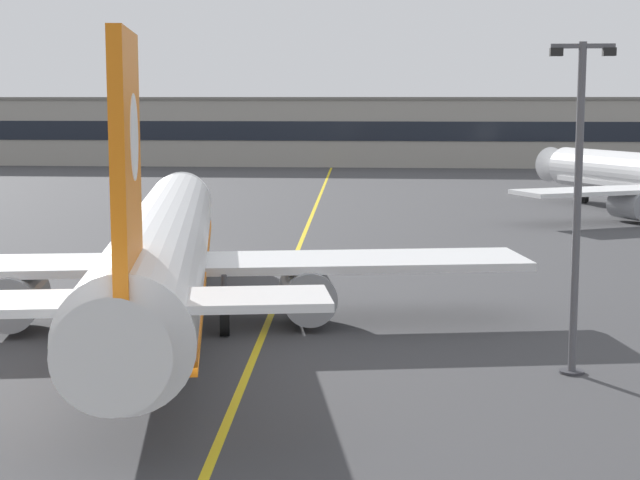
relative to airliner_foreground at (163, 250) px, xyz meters
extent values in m
plane|color=#3D3D3F|center=(3.70, -14.97, -3.37)|extent=(400.00, 400.00, 0.00)
cube|color=yellow|center=(3.70, 15.03, -3.37)|extent=(8.78, 179.81, 0.01)
cylinder|color=white|center=(-0.03, 0.14, 0.13)|extent=(10.17, 36.10, 3.80)
cone|color=white|center=(-3.47, 19.13, 0.13)|extent=(4.02, 3.20, 3.61)
cone|color=white|center=(3.44, -18.94, 0.53)|extent=(3.30, 3.26, 2.85)
cube|color=orange|center=(-0.03, 0.14, -0.91)|extent=(9.58, 33.25, 0.44)
cube|color=black|center=(-3.13, 17.26, 0.80)|extent=(3.00, 1.59, 0.60)
cube|color=white|center=(-0.13, 0.73, -0.72)|extent=(32.34, 10.44, 0.36)
cylinder|color=gray|center=(-6.06, -1.36, -1.94)|extent=(2.91, 3.95, 2.30)
cylinder|color=black|center=(-6.39, 0.46, -1.94)|extent=(1.96, 0.53, 1.95)
cylinder|color=gray|center=(6.15, 0.86, -1.94)|extent=(2.91, 3.95, 2.30)
cylinder|color=black|center=(5.82, 2.68, -1.94)|extent=(1.96, 0.53, 1.95)
cube|color=orange|center=(2.80, -15.40, 4.68)|extent=(1.25, 4.79, 7.20)
cylinder|color=white|center=(2.74, -15.11, 5.40)|extent=(0.86, 2.44, 2.40)
cube|color=white|center=(2.90, -15.99, 0.99)|extent=(11.32, 4.72, 0.24)
cylinder|color=#4C4C51|center=(-2.62, 14.41, -1.89)|extent=(0.24, 0.24, 1.60)
cylinder|color=black|center=(-2.62, 14.41, -2.92)|extent=(0.55, 0.96, 0.90)
cylinder|color=#4C4C51|center=(-2.23, -2.29, -1.59)|extent=(0.24, 0.24, 1.60)
cylinder|color=black|center=(-2.23, -2.29, -2.72)|extent=(0.63, 1.35, 1.30)
cylinder|color=#4C4C51|center=(2.89, -1.36, -1.59)|extent=(0.24, 0.24, 1.60)
cylinder|color=black|center=(2.89, -1.36, -2.72)|extent=(0.63, 1.35, 1.30)
cone|color=white|center=(25.27, 60.16, -0.01)|extent=(4.22, 3.78, 3.47)
cube|color=black|center=(26.08, 58.52, 0.63)|extent=(2.92, 2.16, 0.58)
cylinder|color=gray|center=(28.35, 40.55, -2.00)|extent=(3.52, 4.08, 2.21)
cylinder|color=black|center=(27.56, 42.14, -2.00)|extent=(1.76, 0.99, 1.88)
cylinder|color=#4C4C51|center=(27.32, 56.03, -1.95)|extent=(0.23, 0.23, 1.54)
cylinder|color=black|center=(27.32, 56.03, -2.94)|extent=(0.73, 0.95, 0.87)
cylinder|color=#515156|center=(16.43, -6.16, 2.52)|extent=(0.28, 0.28, 11.78)
cylinder|color=#333338|center=(16.43, -6.16, -3.32)|extent=(0.90, 0.90, 0.10)
cube|color=#515156|center=(16.43, -6.16, 8.26)|extent=(2.20, 0.16, 0.16)
cube|color=black|center=(15.53, -6.16, 8.06)|extent=(0.44, 0.36, 0.28)
cube|color=black|center=(17.33, -6.16, 8.06)|extent=(0.44, 0.36, 0.28)
cone|color=orange|center=(1.97, 16.10, -3.09)|extent=(0.36, 0.36, 0.55)
cylinder|color=white|center=(1.97, 16.10, -3.07)|extent=(0.23, 0.23, 0.07)
cube|color=orange|center=(1.97, 16.10, -3.35)|extent=(0.44, 0.44, 0.03)
cube|color=#9E998E|center=(1.31, 111.40, 1.52)|extent=(150.64, 12.00, 9.77)
cube|color=black|center=(1.31, 105.35, 1.92)|extent=(144.62, 0.12, 2.80)
cube|color=slate|center=(1.31, 111.40, 6.60)|extent=(151.04, 12.40, 0.40)
camera|label=1|loc=(10.42, -42.63, 6.42)|focal=57.28mm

